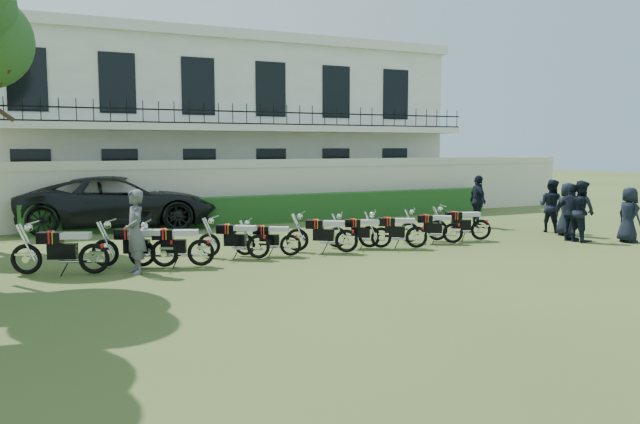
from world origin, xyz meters
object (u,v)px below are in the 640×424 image
object	(u,v)px
motorcycle_8	(453,228)
motorcycle_9	(481,225)
suv	(119,202)
officer_4	(551,206)
motorcycle_2	(201,246)
officer_5	(478,201)
motorcycle_7	(417,232)
officer_1	(581,211)
motorcycle_3	(258,241)
officer_0	(629,215)
officer_2	(572,213)
motorcycle_0	(94,251)
motorcycle_4	(291,240)
officer_3	(567,209)
motorcycle_1	(164,246)
motorcycle_5	(347,235)
inspector	(135,232)
motorcycle_6	(381,232)

from	to	relation	value
motorcycle_8	motorcycle_9	size ratio (longest dim) A/B	0.86
suv	officer_4	xyz separation A→B (m)	(12.57, -7.04, -0.04)
motorcycle_2	officer_5	bearing A→B (deg)	-53.02
motorcycle_7	officer_1	xyz separation A→B (m)	(5.12, -0.96, 0.43)
motorcycle_3	officer_0	size ratio (longest dim) A/B	0.97
officer_2	motorcycle_2	bearing A→B (deg)	79.26
motorcycle_0	motorcycle_4	world-z (taller)	motorcycle_0
motorcycle_2	officer_4	bearing A→B (deg)	-63.97
motorcycle_0	officer_5	size ratio (longest dim) A/B	1.11
officer_3	officer_5	bearing A→B (deg)	6.87
motorcycle_7	officer_1	bearing A→B (deg)	-71.76
motorcycle_1	motorcycle_5	bearing A→B (deg)	-63.62
motorcycle_9	officer_5	bearing A→B (deg)	-16.76
motorcycle_4	inspector	xyz separation A→B (m)	(-3.90, -0.46, 0.50)
motorcycle_7	inspector	bearing A→B (deg)	119.54
motorcycle_5	motorcycle_0	bearing A→B (deg)	125.10
motorcycle_8	suv	xyz separation A→B (m)	(-8.13, 7.68, 0.44)
motorcycle_5	officer_3	xyz separation A→B (m)	(7.78, -0.10, 0.35)
motorcycle_2	officer_3	bearing A→B (deg)	-67.88
motorcycle_9	motorcycle_8	bearing A→B (deg)	117.51
motorcycle_1	motorcycle_4	bearing A→B (deg)	-60.69
motorcycle_7	motorcycle_8	xyz separation A→B (m)	(1.43, 0.26, -0.01)
motorcycle_3	suv	bearing A→B (deg)	53.14
motorcycle_6	motorcycle_9	distance (m)	3.42
motorcycle_1	motorcycle_3	distance (m)	2.33
officer_5	motorcycle_6	bearing A→B (deg)	129.13
motorcycle_5	officer_5	world-z (taller)	officer_5
motorcycle_7	inspector	size ratio (longest dim) A/B	0.91
motorcycle_1	motorcycle_2	distance (m)	0.83
motorcycle_7	officer_2	xyz separation A→B (m)	(4.92, -0.82, 0.37)
suv	motorcycle_8	bearing A→B (deg)	-124.19
motorcycle_1	suv	bearing A→B (deg)	26.75
motorcycle_1	motorcycle_8	bearing A→B (deg)	-62.62
motorcycle_3	officer_3	size ratio (longest dim) A/B	0.94
officer_0	motorcycle_8	bearing A→B (deg)	77.66
motorcycle_1	officer_3	bearing A→B (deg)	-63.44
motorcycle_3	officer_2	bearing A→B (deg)	-60.46
motorcycle_4	motorcycle_3	bearing A→B (deg)	120.99
motorcycle_4	motorcycle_1	bearing A→B (deg)	121.79
motorcycle_7	officer_4	xyz separation A→B (m)	(5.86, 0.89, 0.39)
motorcycle_3	inspector	size ratio (longest dim) A/B	0.84
motorcycle_9	officer_1	bearing A→B (deg)	-96.48
officer_1	officer_5	bearing A→B (deg)	16.24
motorcycle_2	motorcycle_7	size ratio (longest dim) A/B	1.10
motorcycle_3	officer_0	bearing A→B (deg)	-64.18
motorcycle_8	officer_5	xyz separation A→B (m)	(3.05, 2.60, 0.44)
motorcycle_8	officer_2	bearing A→B (deg)	-73.93
motorcycle_0	officer_5	xyz separation A→B (m)	(12.81, 2.71, 0.37)
inspector	officer_0	world-z (taller)	inspector
officer_0	officer_4	xyz separation A→B (m)	(-0.38, 2.59, 0.05)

